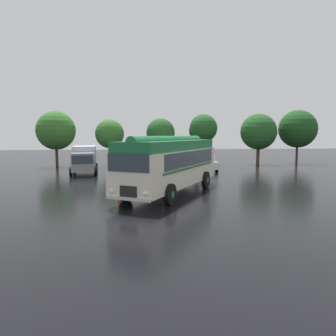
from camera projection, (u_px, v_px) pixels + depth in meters
ground_plane at (160, 193)px, 20.07m from camera, size 120.00×120.00×0.00m
vintage_bus at (171, 162)px, 19.71m from camera, size 7.21×9.94×3.49m
car_near_left at (120, 163)px, 31.18m from camera, size 1.99×4.22×1.66m
car_mid_left at (147, 163)px, 31.45m from camera, size 1.97×4.21×1.66m
car_mid_right at (176, 163)px, 31.75m from camera, size 2.34×4.38×1.66m
car_far_right at (205, 162)px, 32.20m from camera, size 1.99×4.22×1.66m
box_van at (84, 159)px, 30.26m from camera, size 2.67×5.90×2.50m
tree_far_left at (56, 130)px, 36.39m from camera, size 4.30×4.30×6.17m
tree_left_of_centre at (109, 134)px, 36.76m from camera, size 3.24×3.24×5.28m
tree_centre at (161, 132)px, 37.71m from camera, size 3.29×3.29×5.43m
tree_right_of_centre at (202, 129)px, 39.59m from camera, size 3.45×3.38×6.03m
tree_far_right at (260, 132)px, 38.91m from camera, size 4.28×4.28×6.06m
tree_extra_right at (298, 129)px, 40.22m from camera, size 4.63×4.63×6.59m
traffic_cone at (119, 195)px, 17.76m from camera, size 0.36×0.36×0.55m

